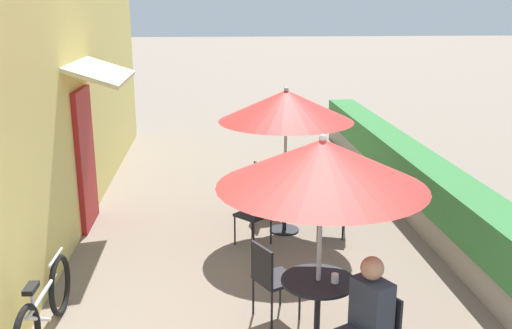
{
  "coord_description": "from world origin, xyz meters",
  "views": [
    {
      "loc": [
        -0.51,
        -3.29,
        3.27
      ],
      "look_at": [
        0.15,
        4.79,
        1.0
      ],
      "focal_mm": 40.0,
      "sensor_mm": 36.0,
      "label": 1
    }
  ],
  "objects_px": {
    "cafe_chair_near_left": "(271,275)",
    "seated_patron_near_right": "(366,319)",
    "patio_table_near": "(318,301)",
    "cafe_chair_mid_right": "(333,200)",
    "cafe_chair_mid_back": "(265,185)",
    "coffee_cup_near": "(335,278)",
    "bicycle_leaning": "(44,309)",
    "patio_table_mid": "(285,198)",
    "coffee_cup_mid": "(285,182)",
    "patio_umbrella_mid": "(286,106)",
    "patio_umbrella_near": "(322,163)",
    "cafe_chair_mid_left": "(257,211)"
  },
  "relations": [
    {
      "from": "cafe_chair_mid_right",
      "to": "cafe_chair_mid_back",
      "type": "relative_size",
      "value": 1.0
    },
    {
      "from": "patio_table_mid",
      "to": "patio_umbrella_mid",
      "type": "bearing_deg",
      "value": 0.0
    },
    {
      "from": "bicycle_leaning",
      "to": "patio_umbrella_mid",
      "type": "bearing_deg",
      "value": 46.01
    },
    {
      "from": "patio_table_mid",
      "to": "bicycle_leaning",
      "type": "bearing_deg",
      "value": -135.69
    },
    {
      "from": "patio_table_near",
      "to": "coffee_cup_mid",
      "type": "bearing_deg",
      "value": 88.52
    },
    {
      "from": "coffee_cup_mid",
      "to": "bicycle_leaning",
      "type": "relative_size",
      "value": 0.05
    },
    {
      "from": "cafe_chair_mid_back",
      "to": "cafe_chair_mid_right",
      "type": "bearing_deg",
      "value": 36.24
    },
    {
      "from": "cafe_chair_near_left",
      "to": "coffee_cup_near",
      "type": "height_order",
      "value": "cafe_chair_near_left"
    },
    {
      "from": "seated_patron_near_right",
      "to": "coffee_cup_mid",
      "type": "distance_m",
      "value": 3.62
    },
    {
      "from": "cafe_chair_near_left",
      "to": "coffee_cup_mid",
      "type": "bearing_deg",
      "value": 140.86
    },
    {
      "from": "coffee_cup_near",
      "to": "cafe_chair_near_left",
      "type": "bearing_deg",
      "value": 129.75
    },
    {
      "from": "cafe_chair_near_left",
      "to": "seated_patron_near_right",
      "type": "bearing_deg",
      "value": 1.68
    },
    {
      "from": "seated_patron_near_right",
      "to": "coffee_cup_near",
      "type": "relative_size",
      "value": 13.89
    },
    {
      "from": "seated_patron_near_right",
      "to": "patio_umbrella_mid",
      "type": "xyz_separation_m",
      "value": [
        -0.22,
        3.69,
        1.21
      ]
    },
    {
      "from": "coffee_cup_mid",
      "to": "cafe_chair_mid_right",
      "type": "bearing_deg",
      "value": -4.29
    },
    {
      "from": "cafe_chair_mid_right",
      "to": "cafe_chair_mid_back",
      "type": "height_order",
      "value": "same"
    },
    {
      "from": "patio_umbrella_mid",
      "to": "cafe_chair_mid_right",
      "type": "bearing_deg",
      "value": -10.66
    },
    {
      "from": "bicycle_leaning",
      "to": "coffee_cup_near",
      "type": "bearing_deg",
      "value": -6.82
    },
    {
      "from": "patio_table_near",
      "to": "cafe_chair_mid_right",
      "type": "xyz_separation_m",
      "value": [
        0.77,
        2.92,
        -0.0
      ]
    },
    {
      "from": "cafe_chair_near_left",
      "to": "bicycle_leaning",
      "type": "height_order",
      "value": "cafe_chair_near_left"
    },
    {
      "from": "patio_umbrella_near",
      "to": "bicycle_leaning",
      "type": "xyz_separation_m",
      "value": [
        -2.68,
        0.36,
        -1.55
      ]
    },
    {
      "from": "cafe_chair_mid_back",
      "to": "coffee_cup_near",
      "type": "bearing_deg",
      "value": -8.61
    },
    {
      "from": "coffee_cup_near",
      "to": "cafe_chair_mid_left",
      "type": "distance_m",
      "value": 2.66
    },
    {
      "from": "patio_table_near",
      "to": "cafe_chair_near_left",
      "type": "relative_size",
      "value": 0.85
    },
    {
      "from": "patio_table_mid",
      "to": "cafe_chair_near_left",
      "type": "bearing_deg",
      "value": -100.88
    },
    {
      "from": "seated_patron_near_right",
      "to": "cafe_chair_mid_back",
      "type": "relative_size",
      "value": 1.44
    },
    {
      "from": "patio_umbrella_mid",
      "to": "cafe_chair_mid_left",
      "type": "bearing_deg",
      "value": -130.66
    },
    {
      "from": "seated_patron_near_right",
      "to": "cafe_chair_mid_back",
      "type": "xyz_separation_m",
      "value": [
        -0.45,
        4.35,
        -0.17
      ]
    },
    {
      "from": "patio_table_near",
      "to": "patio_table_mid",
      "type": "relative_size",
      "value": 1.0
    },
    {
      "from": "patio_table_near",
      "to": "cafe_chair_mid_back",
      "type": "distance_m",
      "value": 3.72
    },
    {
      "from": "bicycle_leaning",
      "to": "patio_table_near",
      "type": "bearing_deg",
      "value": -5.85
    },
    {
      "from": "cafe_chair_near_left",
      "to": "patio_umbrella_near",
      "type": "bearing_deg",
      "value": 6.24
    },
    {
      "from": "patio_table_mid",
      "to": "coffee_cup_mid",
      "type": "distance_m",
      "value": 0.28
    },
    {
      "from": "cafe_chair_mid_left",
      "to": "cafe_chair_mid_right",
      "type": "distance_m",
      "value": 1.22
    },
    {
      "from": "cafe_chair_near_left",
      "to": "cafe_chair_mid_right",
      "type": "height_order",
      "value": "same"
    },
    {
      "from": "patio_umbrella_near",
      "to": "seated_patron_near_right",
      "type": "distance_m",
      "value": 1.4
    },
    {
      "from": "cafe_chair_mid_right",
      "to": "coffee_cup_mid",
      "type": "relative_size",
      "value": 9.67
    },
    {
      "from": "patio_umbrella_near",
      "to": "cafe_chair_mid_left",
      "type": "distance_m",
      "value": 2.9
    },
    {
      "from": "coffee_cup_near",
      "to": "cafe_chair_mid_left",
      "type": "relative_size",
      "value": 0.1
    },
    {
      "from": "cafe_chair_mid_back",
      "to": "cafe_chair_near_left",
      "type": "bearing_deg",
      "value": -17.52
    },
    {
      "from": "patio_umbrella_near",
      "to": "bicycle_leaning",
      "type": "height_order",
      "value": "patio_umbrella_near"
    },
    {
      "from": "cafe_chair_near_left",
      "to": "patio_table_mid",
      "type": "relative_size",
      "value": 1.17
    },
    {
      "from": "coffee_cup_near",
      "to": "cafe_chair_mid_back",
      "type": "distance_m",
      "value": 3.81
    },
    {
      "from": "cafe_chair_near_left",
      "to": "coffee_cup_near",
      "type": "bearing_deg",
      "value": 11.77
    },
    {
      "from": "seated_patron_near_right",
      "to": "patio_umbrella_near",
      "type": "bearing_deg",
      "value": -2.9
    },
    {
      "from": "patio_umbrella_near",
      "to": "coffee_cup_mid",
      "type": "height_order",
      "value": "patio_umbrella_near"
    },
    {
      "from": "coffee_cup_near",
      "to": "coffee_cup_mid",
      "type": "distance_m",
      "value": 3.05
    },
    {
      "from": "cafe_chair_mid_back",
      "to": "bicycle_leaning",
      "type": "height_order",
      "value": "cafe_chair_mid_back"
    },
    {
      "from": "patio_table_near",
      "to": "cafe_chair_mid_back",
      "type": "bearing_deg",
      "value": 92.35
    },
    {
      "from": "coffee_cup_mid",
      "to": "bicycle_leaning",
      "type": "height_order",
      "value": "coffee_cup_mid"
    }
  ]
}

